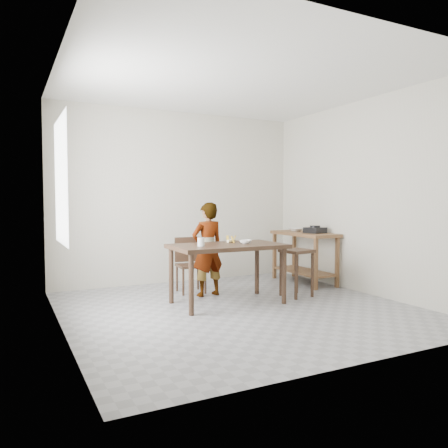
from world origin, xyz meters
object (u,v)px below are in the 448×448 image
dining_chair (191,265)px  dining_table (228,274)px  child (208,249)px  stool (297,273)px  prep_counter (304,257)px

dining_chair → dining_table: bearing=-74.0°
child → stool: size_ratio=1.99×
prep_counter → child: bearing=-174.3°
dining_table → child: child is taller
prep_counter → child: size_ratio=0.94×
prep_counter → dining_chair: bearing=176.3°
prep_counter → dining_chair: prep_counter is taller
prep_counter → dining_chair: 1.88m
dining_table → stool: dining_table is taller
dining_table → child: bearing=94.1°
prep_counter → stool: size_ratio=1.88×
dining_table → prep_counter: bearing=22.1°
dining_chair → stool: 1.47m
dining_table → dining_chair: 0.84m
child → dining_chair: 0.41m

